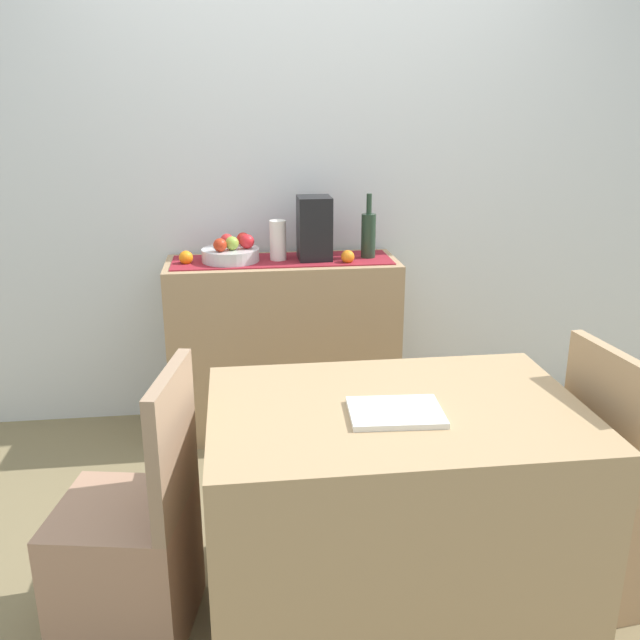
{
  "coord_description": "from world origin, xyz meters",
  "views": [
    {
      "loc": [
        -0.4,
        -2.35,
        1.65
      ],
      "look_at": [
        -0.05,
        0.37,
        0.76
      ],
      "focal_mm": 38.33,
      "sensor_mm": 36.0,
      "label": 1
    }
  ],
  "objects": [
    {
      "name": "coffee_maker",
      "position": [
        -0.01,
        0.92,
        1.05
      ],
      "size": [
        0.16,
        0.18,
        0.31
      ],
      "primitive_type": "cube",
      "color": "black",
      "rests_on": "sideboard_console"
    },
    {
      "name": "apple_right",
      "position": [
        -0.41,
        0.89,
        0.99
      ],
      "size": [
        0.07,
        0.07,
        0.07
      ],
      "primitive_type": "sphere",
      "color": "#8CA73B",
      "rests_on": "fruit_bowl"
    },
    {
      "name": "ceramic_vase",
      "position": [
        -0.18,
        0.92,
        0.99
      ],
      "size": [
        0.08,
        0.08,
        0.2
      ],
      "primitive_type": "cylinder",
      "color": "silver",
      "rests_on": "sideboard_console"
    },
    {
      "name": "dining_table",
      "position": [
        0.09,
        -0.46,
        0.37
      ],
      "size": [
        1.17,
        0.79,
        0.74
      ],
      "primitive_type": "cube",
      "color": "tan",
      "rests_on": "ground"
    },
    {
      "name": "table_runner",
      "position": [
        -0.17,
        0.92,
        0.9
      ],
      "size": [
        1.07,
        0.32,
        0.01
      ],
      "primitive_type": "cube",
      "color": "maroon",
      "rests_on": "sideboard_console"
    },
    {
      "name": "apple_center",
      "position": [
        -0.46,
        0.86,
        0.99
      ],
      "size": [
        0.06,
        0.06,
        0.06
      ],
      "primitive_type": "sphere",
      "color": "red",
      "rests_on": "fruit_bowl"
    },
    {
      "name": "sideboard_console",
      "position": [
        -0.17,
        0.92,
        0.45
      ],
      "size": [
        1.14,
        0.42,
        0.89
      ],
      "primitive_type": "cube",
      "color": "tan",
      "rests_on": "ground"
    },
    {
      "name": "apple_upper",
      "position": [
        -0.33,
        0.91,
        1.0
      ],
      "size": [
        0.07,
        0.07,
        0.07
      ],
      "primitive_type": "sphere",
      "color": "red",
      "rests_on": "fruit_bowl"
    },
    {
      "name": "orange_loose_far",
      "position": [
        0.14,
        0.82,
        0.93
      ],
      "size": [
        0.07,
        0.07,
        0.07
      ],
      "primitive_type": "sphere",
      "color": "orange",
      "rests_on": "sideboard_console"
    },
    {
      "name": "room_wall_rear",
      "position": [
        0.0,
        1.18,
        1.35
      ],
      "size": [
        6.4,
        0.06,
        2.7
      ],
      "primitive_type": "cube",
      "color": "silver",
      "rests_on": "ground"
    },
    {
      "name": "orange_loose_end",
      "position": [
        -0.63,
        0.9,
        0.93
      ],
      "size": [
        0.07,
        0.07,
        0.07
      ],
      "primitive_type": "sphere",
      "color": "orange",
      "rests_on": "sideboard_console"
    },
    {
      "name": "apple_rear",
      "position": [
        -0.43,
        0.97,
        0.99
      ],
      "size": [
        0.06,
        0.06,
        0.06
      ],
      "primitive_type": "sphere",
      "color": "red",
      "rests_on": "fruit_bowl"
    },
    {
      "name": "wine_bottle",
      "position": [
        0.26,
        0.92,
        1.01
      ],
      "size": [
        0.07,
        0.07,
        0.32
      ],
      "color": "#233726",
      "rests_on": "sideboard_console"
    },
    {
      "name": "chair_near_window",
      "position": [
        -0.76,
        -0.47,
        0.27
      ],
      "size": [
        0.47,
        0.47,
        0.9
      ],
      "color": "#A67C62",
      "rests_on": "ground"
    },
    {
      "name": "open_book",
      "position": [
        0.07,
        -0.53,
        0.75
      ],
      "size": [
        0.29,
        0.23,
        0.02
      ],
      "primitive_type": "cube",
      "rotation": [
        0.0,
        0.0,
        -0.06
      ],
      "color": "white",
      "rests_on": "dining_table"
    },
    {
      "name": "fruit_bowl",
      "position": [
        -0.42,
        0.92,
        0.93
      ],
      "size": [
        0.28,
        0.28,
        0.06
      ],
      "primitive_type": "cylinder",
      "color": "silver",
      "rests_on": "table_runner"
    },
    {
      "name": "chair_by_corner",
      "position": [
        0.93,
        -0.46,
        0.27
      ],
      "size": [
        0.44,
        0.44,
        0.9
      ],
      "color": "tan",
      "rests_on": "ground"
    },
    {
      "name": "apple_front",
      "position": [
        -0.35,
        0.99,
        0.99
      ],
      "size": [
        0.06,
        0.06,
        0.06
      ],
      "primitive_type": "sphere",
      "color": "red",
      "rests_on": "fruit_bowl"
    },
    {
      "name": "ground_plane",
      "position": [
        0.0,
        0.0,
        -0.01
      ],
      "size": [
        6.4,
        6.4,
        0.02
      ],
      "primitive_type": "cube",
      "color": "olive",
      "rests_on": "ground"
    }
  ]
}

